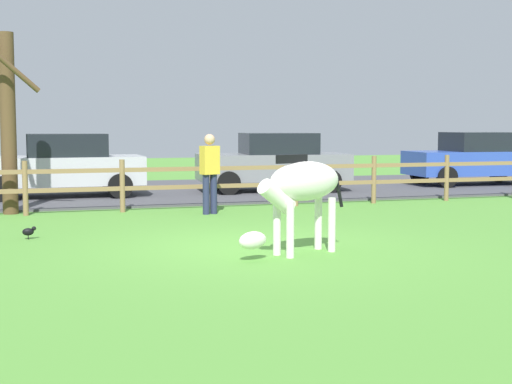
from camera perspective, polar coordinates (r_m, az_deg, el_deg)
The scene contains 10 objects.
ground_plane at distance 11.04m, azimuth -0.25°, elevation -4.26°, with size 60.00×60.00×0.00m, color #549338.
parking_asphalt at distance 20.04m, azimuth -8.17°, elevation 0.03°, with size 28.00×7.40×0.05m, color #47474C.
paddock_fence at distance 15.71m, azimuth -6.85°, elevation 0.86°, with size 21.44×0.11×1.10m.
bare_tree at distance 15.78m, azimuth -18.80°, elevation 5.58°, with size 1.25×1.26×4.14m.
zebra at distance 10.31m, azimuth 3.48°, elevation 0.24°, with size 1.84×0.97×1.41m.
crow_on_grass at distance 12.27m, azimuth -17.25°, elevation -2.94°, with size 0.21×0.10×0.20m.
parked_car_blue at distance 22.86m, azimuth 16.71°, elevation 2.55°, with size 4.10×2.09×1.56m.
parked_car_silver at distance 18.76m, azimuth -14.84°, elevation 2.06°, with size 4.00×1.88×1.56m.
parked_car_grey at distance 19.75m, azimuth 1.41°, elevation 2.39°, with size 4.15×2.19×1.56m.
visitor_near_fence at distance 14.98m, azimuth -3.62°, elevation 1.72°, with size 0.41×0.32×1.64m.
Camera 1 is at (-3.23, -10.40, 1.82)m, focal length 51.44 mm.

